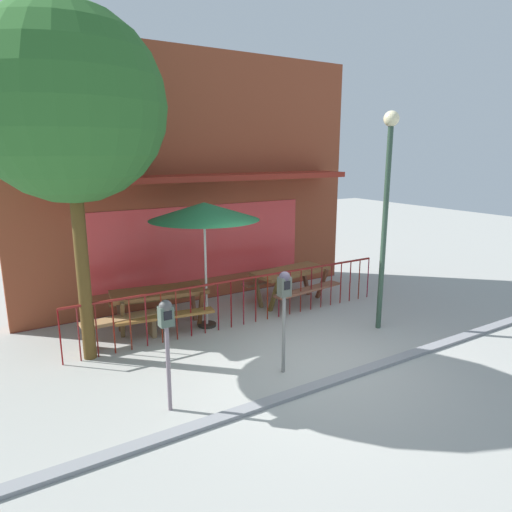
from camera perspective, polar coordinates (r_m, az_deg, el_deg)
ground at (r=7.57m, az=6.68°, el=-13.58°), size 40.00×40.00×0.00m
pub_storefront at (r=10.45m, az=-7.57°, el=9.47°), size 8.06×1.44×5.54m
patio_fence_front at (r=8.95m, az=-1.58°, el=-4.68°), size 6.80×0.04×0.97m
picnic_table_left at (r=8.98m, az=-12.07°, el=-5.24°), size 1.98×1.61×0.79m
picnic_table_right at (r=10.30m, az=4.40°, el=-2.62°), size 1.96×1.58×0.79m
patio_umbrella at (r=8.58m, az=-6.54°, el=5.55°), size 2.09×2.09×2.46m
patio_bench at (r=8.57m, az=-16.55°, el=-8.22°), size 1.41×0.37×0.48m
parking_meter_near at (r=5.98m, az=-11.21°, el=-8.65°), size 0.18×0.17×1.54m
parking_meter_far at (r=6.87m, az=3.58°, el=-4.96°), size 0.18×0.17×1.63m
street_tree at (r=7.59m, az=-22.57°, el=17.07°), size 2.92×2.92×5.51m
street_lamp at (r=8.73m, az=16.13°, el=7.76°), size 0.28×0.28×4.09m
curb_edge at (r=7.15m, az=9.80°, el=-15.36°), size 11.29×0.20×0.11m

